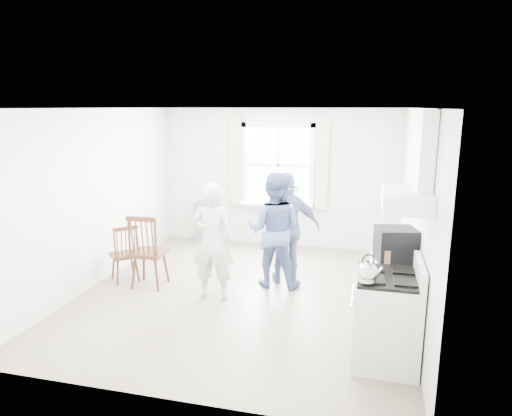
{
  "coord_description": "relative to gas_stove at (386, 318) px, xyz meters",
  "views": [
    {
      "loc": [
        1.65,
        -5.89,
        2.62
      ],
      "look_at": [
        0.14,
        0.2,
        1.22
      ],
      "focal_mm": 32.0,
      "sensor_mm": 36.0,
      "label": 1
    }
  ],
  "objects": [
    {
      "name": "kettle",
      "position": [
        -0.22,
        -0.24,
        0.56
      ],
      "size": [
        0.21,
        0.21,
        0.29
      ],
      "color": "silver",
      "rests_on": "gas_stove"
    },
    {
      "name": "windsor_chair_a",
      "position": [
        -3.74,
        1.34,
        0.07
      ],
      "size": [
        0.53,
        0.53,
        0.9
      ],
      "color": "#3F2014",
      "rests_on": "ground"
    },
    {
      "name": "person_left",
      "position": [
        -2.28,
        1.13,
        0.33
      ],
      "size": [
        0.64,
        0.64,
        1.63
      ],
      "primitive_type": "imported",
      "rotation": [
        0.0,
        0.0,
        3.22
      ],
      "color": "silver",
      "rests_on": "ground"
    },
    {
      "name": "low_cabinet",
      "position": [
        0.07,
        0.7,
        -0.03
      ],
      "size": [
        0.5,
        0.55,
        0.9
      ],
      "primitive_type": "cube",
      "color": "white",
      "rests_on": "ground"
    },
    {
      "name": "potted_plant",
      "position": [
        -1.59,
        3.71,
        0.55
      ],
      "size": [
        0.23,
        0.23,
        0.36
      ],
      "primitive_type": "imported",
      "rotation": [
        0.0,
        0.0,
        -0.15
      ],
      "color": "#347735",
      "rests_on": "window_assembly"
    },
    {
      "name": "range_hood",
      "position": [
        0.16,
        -0.0,
        1.42
      ],
      "size": [
        0.45,
        0.76,
        0.94
      ],
      "color": "white",
      "rests_on": "room_shell"
    },
    {
      "name": "person_mid",
      "position": [
        -1.56,
        1.79,
        0.37
      ],
      "size": [
        0.83,
        0.83,
        1.7
      ],
      "primitive_type": "imported",
      "rotation": [
        0.0,
        0.0,
        3.14
      ],
      "color": "#4F6093",
      "rests_on": "ground"
    },
    {
      "name": "gas_stove",
      "position": [
        0.0,
        0.0,
        0.0
      ],
      "size": [
        0.68,
        0.76,
        1.12
      ],
      "color": "white",
      "rests_on": "ground"
    },
    {
      "name": "shelf_unit",
      "position": [
        -3.31,
        3.68,
        -0.08
      ],
      "size": [
        0.4,
        0.3,
        0.8
      ],
      "primitive_type": "cube",
      "color": "gray",
      "rests_on": "ground"
    },
    {
      "name": "windsor_chair_b",
      "position": [
        -3.35,
        1.21,
        0.19
      ],
      "size": [
        0.49,
        0.48,
        1.11
      ],
      "color": "#3F2014",
      "rests_on": "ground"
    },
    {
      "name": "cardboard_box",
      "position": [
        0.05,
        0.57,
        0.5
      ],
      "size": [
        0.32,
        0.29,
        0.17
      ],
      "primitive_type": "cube",
      "rotation": [
        0.0,
        0.0,
        0.43
      ],
      "color": "#A77250",
      "rests_on": "low_cabinet"
    },
    {
      "name": "room_shell",
      "position": [
        -1.91,
        1.35,
        0.82
      ],
      "size": [
        4.62,
        5.12,
        2.64
      ],
      "color": "gray",
      "rests_on": "ground"
    },
    {
      "name": "person_right",
      "position": [
        -1.4,
        1.97,
        0.36
      ],
      "size": [
        1.24,
        1.24,
        1.68
      ],
      "primitive_type": "imported",
      "rotation": [
        0.0,
        0.0,
        3.46
      ],
      "color": "navy",
      "rests_on": "ground"
    },
    {
      "name": "stereo_stack",
      "position": [
        0.08,
        0.66,
        0.61
      ],
      "size": [
        0.5,
        0.46,
        0.38
      ],
      "color": "black",
      "rests_on": "low_cabinet"
    },
    {
      "name": "window_assembly",
      "position": [
        -1.91,
        3.8,
        0.98
      ],
      "size": [
        1.88,
        0.24,
        1.7
      ],
      "color": "white",
      "rests_on": "room_shell"
    }
  ]
}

